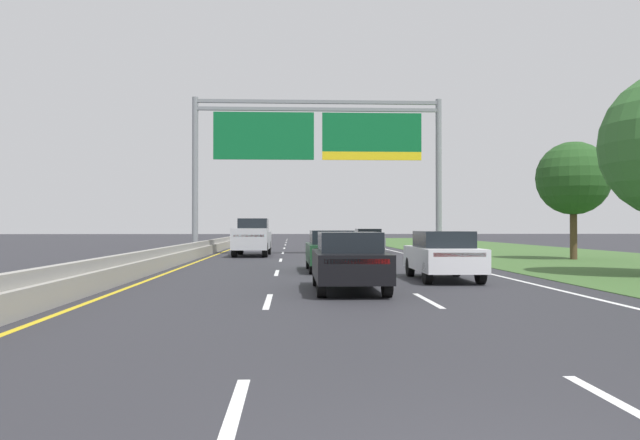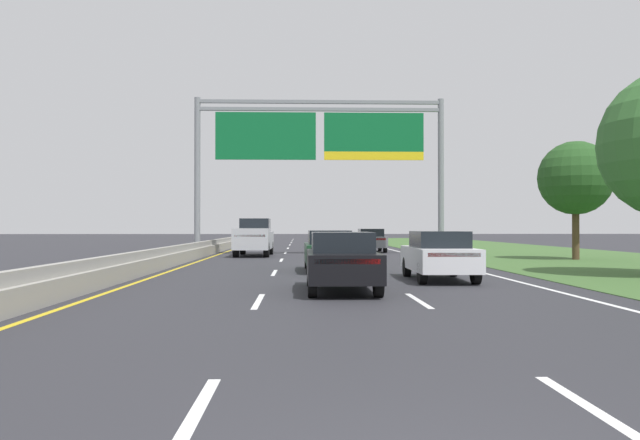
% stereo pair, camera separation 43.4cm
% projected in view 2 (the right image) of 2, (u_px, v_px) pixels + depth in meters
% --- Properties ---
extents(ground_plane, '(220.00, 220.00, 0.00)m').
position_uv_depth(ground_plane, '(315.00, 254.00, 39.16)').
color(ground_plane, '#2B2B30').
extents(lane_striping, '(11.96, 106.00, 0.01)m').
position_uv_depth(lane_striping, '(315.00, 255.00, 38.70)').
color(lane_striping, white).
rests_on(lane_striping, ground).
extents(grass_verge_right, '(14.00, 110.00, 0.02)m').
position_uv_depth(grass_verge_right, '(538.00, 254.00, 39.60)').
color(grass_verge_right, '#3D602D').
rests_on(grass_verge_right, ground).
extents(median_barrier_concrete, '(0.60, 110.00, 0.85)m').
position_uv_depth(median_barrier_concrete, '(207.00, 249.00, 38.96)').
color(median_barrier_concrete, '#99968E').
rests_on(median_barrier_concrete, ground).
extents(overhead_sign_gantry, '(15.06, 0.42, 9.47)m').
position_uv_depth(overhead_sign_gantry, '(320.00, 143.00, 38.24)').
color(overhead_sign_gantry, gray).
rests_on(overhead_sign_gantry, ground).
extents(pickup_truck_silver, '(2.08, 5.43, 2.20)m').
position_uv_depth(pickup_truck_silver, '(254.00, 238.00, 37.37)').
color(pickup_truck_silver, '#B2B5BA').
rests_on(pickup_truck_silver, ground).
extents(car_grey_right_lane_sedan, '(1.86, 4.42, 1.57)m').
position_uv_depth(car_grey_right_lane_sedan, '(371.00, 240.00, 43.20)').
color(car_grey_right_lane_sedan, slate).
rests_on(car_grey_right_lane_sedan, ground).
extents(car_darkgreen_centre_lane_sedan, '(1.87, 4.42, 1.57)m').
position_uv_depth(car_darkgreen_centre_lane_sedan, '(329.00, 250.00, 24.52)').
color(car_darkgreen_centre_lane_sedan, '#193D23').
rests_on(car_darkgreen_centre_lane_sedan, ground).
extents(car_black_centre_lane_sedan, '(1.83, 4.40, 1.57)m').
position_uv_depth(car_black_centre_lane_sedan, '(342.00, 260.00, 16.89)').
color(car_black_centre_lane_sedan, black).
rests_on(car_black_centre_lane_sedan, ground).
extents(car_white_right_lane_sedan, '(1.89, 4.43, 1.57)m').
position_uv_depth(car_white_right_lane_sedan, '(439.00, 255.00, 20.39)').
color(car_white_right_lane_sedan, silver).
rests_on(car_white_right_lane_sedan, ground).
extents(roadside_tree_mid, '(3.80, 3.80, 6.13)m').
position_uv_depth(roadside_tree_mid, '(575.00, 178.00, 32.77)').
color(roadside_tree_mid, '#4C3823').
rests_on(roadside_tree_mid, ground).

